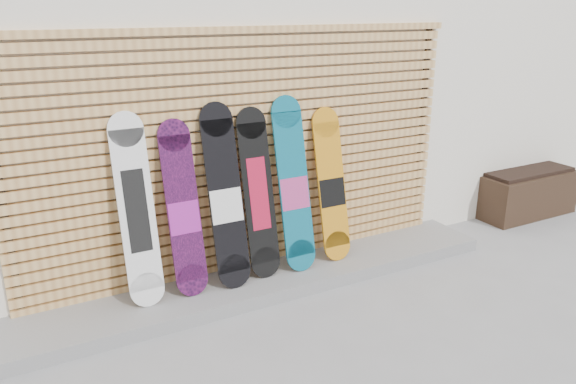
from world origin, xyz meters
name	(u,v)px	position (x,y,z in m)	size (l,w,h in m)	color
ground	(318,316)	(0.00, 0.00, 0.00)	(80.00, 80.00, 0.00)	gray
building	(212,59)	(0.50, 3.50, 1.80)	(12.00, 5.00, 3.60)	silver
concrete_step	(266,280)	(-0.15, 0.68, 0.06)	(4.60, 0.70, 0.12)	gray
slat_wall	(250,152)	(-0.15, 0.97, 1.21)	(4.26, 0.08, 2.29)	tan
planter_box	(525,193)	(3.48, 0.84, 0.28)	(1.27, 0.53, 0.57)	black
snowboard_0	(137,211)	(-1.24, 0.78, 0.90)	(0.28, 0.33, 1.56)	white
snowboard_1	(183,210)	(-0.86, 0.77, 0.84)	(0.27, 0.34, 1.47)	black
snowboard_2	(225,198)	(-0.49, 0.75, 0.90)	(0.30, 0.39, 1.58)	black
snowboard_3	(258,194)	(-0.16, 0.78, 0.87)	(0.28, 0.34, 1.51)	black
snowboard_4	(294,186)	(0.19, 0.75, 0.90)	(0.30, 0.38, 1.58)	#0C5C75
snowboard_5	(331,186)	(0.60, 0.77, 0.83)	(0.29, 0.35, 1.44)	orange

